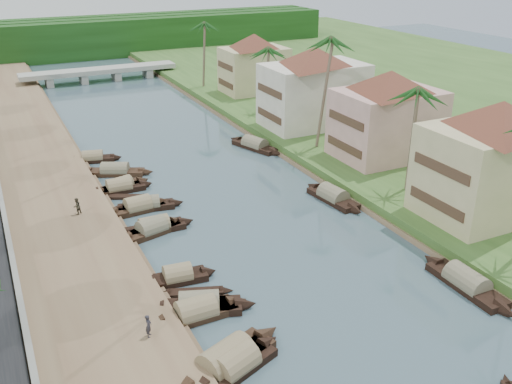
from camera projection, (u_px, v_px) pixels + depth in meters
name	position (u px, v px, depth m)	size (l,w,h in m)	color
ground	(290.00, 260.00, 46.05)	(220.00, 220.00, 0.00)	#3E545D
left_bank	(49.00, 199.00, 55.92)	(10.00, 180.00, 0.80)	brown
right_bank	(346.00, 146.00, 69.90)	(16.00, 180.00, 1.20)	#315321
retaining_wall	(1.00, 198.00, 53.86)	(0.40, 180.00, 1.10)	gray
treeline	(72.00, 38.00, 126.76)	(120.00, 14.00, 8.00)	#14330E
bridge	(99.00, 72.00, 104.62)	(28.00, 4.00, 2.40)	gray
building_near	(494.00, 157.00, 49.46)	(14.85, 14.85, 10.20)	#CBB988
building_mid	(388.00, 113.00, 63.14)	(14.11, 14.11, 9.70)	#D8A299
building_far	(314.00, 86.00, 74.16)	(15.59, 15.59, 10.20)	silver
building_distant	(254.00, 63.00, 91.23)	(12.62, 12.62, 9.20)	#CBB988
sampan_1	(235.00, 365.00, 33.90)	(7.90, 4.45, 2.31)	black
sampan_2	(226.00, 361.00, 34.23)	(9.51, 5.20, 2.46)	black
sampan_3	(199.00, 306.00, 39.46)	(8.21, 4.41, 2.19)	black
sampan_4	(196.00, 313.00, 38.74)	(7.83, 2.04, 2.22)	black
sampan_5	(178.00, 277.00, 42.92)	(6.29, 2.13, 2.01)	black
sampan_6	(152.00, 230.00, 49.96)	(7.30, 3.42, 2.14)	black
sampan_7	(154.00, 227.00, 50.38)	(7.56, 1.79, 2.04)	black
sampan_8	(138.00, 207.00, 54.17)	(7.11, 2.29, 2.18)	black
sampan_9	(146.00, 205.00, 54.58)	(7.54, 2.74, 1.92)	black
sampan_10	(121.00, 186.00, 58.86)	(6.99, 3.23, 1.93)	black
sampan_11	(119.00, 188.00, 58.44)	(7.22, 1.86, 2.09)	black
sampan_12	(115.00, 171.00, 62.70)	(8.44, 5.16, 2.07)	black
sampan_13	(93.00, 158.00, 66.46)	(6.99, 3.03, 1.92)	black
sampan_14	(466.00, 283.00, 42.09)	(2.05, 9.44, 2.27)	black
sampan_15	(333.00, 197.00, 56.33)	(2.72, 8.65, 2.27)	black
sampan_16	(255.00, 145.00, 70.70)	(4.59, 9.10, 2.21)	black
canoe_1	(195.00, 293.00, 41.52)	(5.64, 2.79, 0.92)	black
canoe_2	(124.00, 197.00, 57.09)	(5.99, 3.71, 0.91)	black
palm_1	(417.00, 92.00, 52.41)	(3.20, 3.20, 11.45)	brown
palm_2	(324.00, 42.00, 63.15)	(3.20, 3.20, 14.03)	brown
palm_3	(264.00, 51.00, 78.59)	(3.20, 3.20, 10.38)	brown
palm_7	(202.00, 25.00, 92.51)	(3.20, 3.20, 11.85)	brown
tree_6	(338.00, 75.00, 77.66)	(4.62, 4.62, 7.75)	#453227
person_near	(149.00, 326.00, 35.53)	(0.57, 0.37, 1.55)	#2D2A33
person_far	(77.00, 206.00, 51.65)	(0.76, 0.59, 1.57)	#302C22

